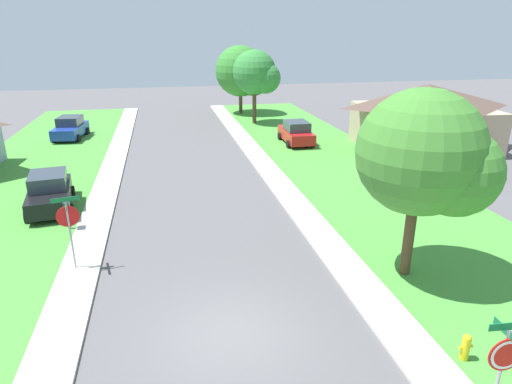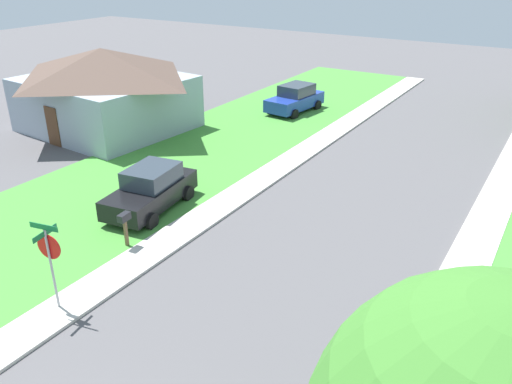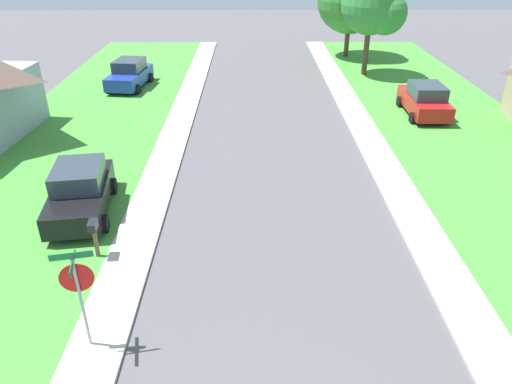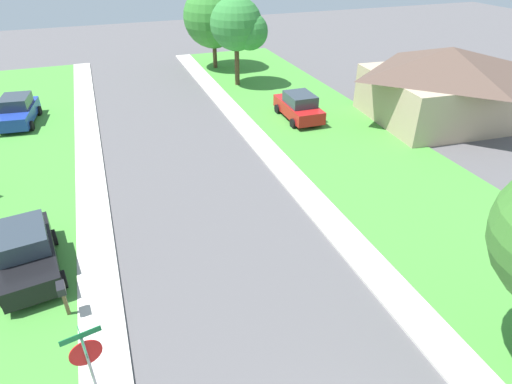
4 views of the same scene
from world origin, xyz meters
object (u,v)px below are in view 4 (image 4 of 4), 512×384
at_px(car_blue_driveway_right, 18,111).
at_px(house_right_setback, 444,83).
at_px(car_red_far_down_street, 299,107).
at_px(tree_across_left, 217,20).
at_px(car_black_behind_trees, 26,252).
at_px(mailbox, 62,292).
at_px(tree_sidewalk_near, 240,26).
at_px(stop_sign_far_corner, 87,358).

bearing_deg(car_blue_driveway_right, house_right_setback, -18.46).
bearing_deg(car_red_far_down_street, house_right_setback, -20.00).
bearing_deg(tree_across_left, car_red_far_down_street, -83.74).
distance_m(car_blue_driveway_right, car_black_behind_trees, 15.47).
relative_size(car_red_far_down_street, mailbox, 3.31).
relative_size(car_blue_driveway_right, tree_sidewalk_near, 0.68).
relative_size(stop_sign_far_corner, car_black_behind_trees, 0.61).
distance_m(car_red_far_down_street, tree_sidewalk_near, 8.95).
xyz_separation_m(stop_sign_far_corner, house_right_setback, (21.65, 13.14, 0.49)).
xyz_separation_m(car_red_far_down_street, tree_across_left, (-1.48, 13.49, 3.25)).
distance_m(tree_sidewalk_near, tree_across_left, 5.43).
bearing_deg(stop_sign_far_corner, mailbox, 102.78).
bearing_deg(car_blue_driveway_right, tree_sidewalk_near, 9.79).
bearing_deg(mailbox, tree_sidewalk_near, 58.54).
distance_m(car_red_far_down_street, car_blue_driveway_right, 17.73).
distance_m(stop_sign_far_corner, tree_across_left, 32.02).
height_order(stop_sign_far_corner, car_black_behind_trees, stop_sign_far_corner).
bearing_deg(house_right_setback, car_red_far_down_street, 160.00).
relative_size(car_blue_driveway_right, mailbox, 3.41).
bearing_deg(car_black_behind_trees, car_blue_driveway_right, 96.22).
height_order(tree_across_left, mailbox, tree_across_left).
bearing_deg(house_right_setback, tree_sidewalk_near, 131.11).
bearing_deg(tree_sidewalk_near, house_right_setback, -48.89).
distance_m(stop_sign_far_corner, house_right_setback, 25.34).
relative_size(tree_across_left, mailbox, 5.18).
height_order(car_black_behind_trees, house_right_setback, house_right_setback).
bearing_deg(house_right_setback, tree_across_left, 121.04).
height_order(stop_sign_far_corner, car_red_far_down_street, stop_sign_far_corner).
bearing_deg(car_red_far_down_street, stop_sign_far_corner, -129.02).
relative_size(stop_sign_far_corner, car_red_far_down_street, 0.64).
distance_m(car_blue_driveway_right, mailbox, 18.31).
distance_m(stop_sign_far_corner, tree_sidewalk_near, 27.20).
bearing_deg(tree_sidewalk_near, car_black_behind_trees, -127.68).
bearing_deg(car_blue_driveway_right, car_black_behind_trees, -83.78).
bearing_deg(stop_sign_far_corner, car_blue_driveway_right, 99.80).
relative_size(stop_sign_far_corner, house_right_setback, 0.29).
bearing_deg(car_red_far_down_street, car_blue_driveway_right, 162.32).
distance_m(stop_sign_far_corner, car_blue_driveway_right, 21.96).
distance_m(car_blue_driveway_right, house_right_setback, 26.81).
relative_size(tree_sidewalk_near, house_right_setback, 0.69).
xyz_separation_m(stop_sign_far_corner, car_blue_driveway_right, (-3.73, 21.62, -1.01)).
bearing_deg(car_black_behind_trees, stop_sign_far_corner, -71.75).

